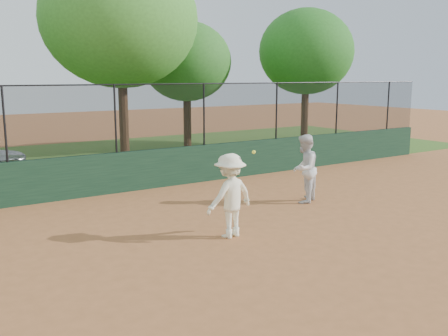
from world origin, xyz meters
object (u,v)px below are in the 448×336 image
tree_3 (187,62)px  tree_4 (306,52)px  tree_2 (120,19)px  player_second (304,169)px  player_main (230,196)px

tree_3 → tree_4: tree_4 is taller
tree_2 → tree_3: size_ratio=1.39×
player_second → tree_4: (7.66, 8.48, 3.62)m
player_second → player_main: 3.63m
tree_2 → tree_3: (3.74, 1.69, -1.47)m
tree_2 → tree_4: size_ratio=1.23×
tree_3 → tree_2: bearing=-155.7°
tree_3 → tree_4: (5.72, -1.59, 0.51)m
player_second → player_main: player_main is taller
player_main → tree_3: bearing=65.2°
player_second → tree_3: tree_3 is taller
tree_3 → player_second: bearing=-100.9°
player_main → tree_4: tree_4 is taller
player_main → tree_2: tree_2 is taller
player_main → tree_2: size_ratio=0.23×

